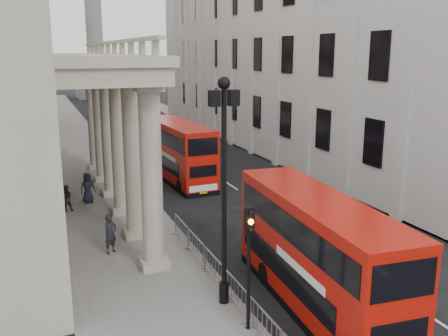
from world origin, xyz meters
The scene contains 16 objects.
sidewalk_west centered at (-3.00, 30.00, 0.06)m, with size 6.00×140.00×0.12m, color slate.
sidewalk_east centered at (13.50, 30.00, 0.06)m, with size 3.00×140.00×0.12m, color slate.
kerb centered at (-0.05, 30.00, 0.07)m, with size 0.20×140.00×0.14m, color slate.
west_building_far centered at (-10.50, 80.00, 10.00)m, with size 9.00×30.00×20.00m, color #9C9583.
east_building centered at (16.00, 32.00, 12.50)m, with size 8.00×55.00×25.00m, color beige.
monument_column centered at (6.00, 92.00, 15.98)m, with size 8.00×8.00×54.20m.
lamp_post_south centered at (-0.60, 4.00, 4.91)m, with size 1.05×0.44×8.32m.
lamp_post_mid centered at (-0.60, 20.00, 4.91)m, with size 1.05×0.44×8.32m.
lamp_post_north centered at (-0.60, 36.00, 4.91)m, with size 1.05×0.44×8.32m.
traffic_light centered at (-0.50, 1.98, 3.11)m, with size 0.28×0.33×4.30m.
crowd_barriers centered at (-0.35, 2.23, 0.67)m, with size 0.50×18.75×1.10m.
bus_near centered at (2.50, 2.68, 2.19)m, with size 2.94×9.84×4.19m.
bus_far centered at (2.99, 22.57, 2.22)m, with size 2.88×9.93×4.24m.
pedestrian_a centered at (-3.81, 10.26, 1.05)m, with size 0.67×0.44×1.85m, color black.
pedestrian_b centered at (-5.30, 17.41, 0.91)m, with size 0.77×0.60×1.58m, color #292221.
pedestrian_c centered at (-3.91, 18.75, 1.07)m, with size 0.93×0.60×1.90m, color black.
Camera 1 is at (-6.72, -11.86, 9.28)m, focal length 40.00 mm.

